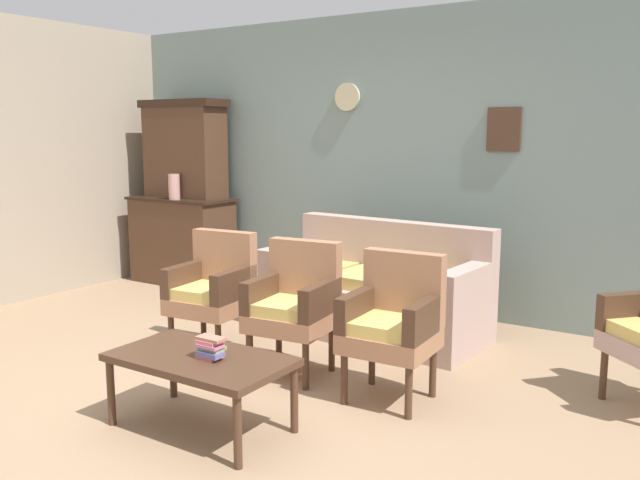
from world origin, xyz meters
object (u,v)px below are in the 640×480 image
armchair_near_cabinet (295,302)px  floral_couch (375,294)px  vase_on_cabinet (174,187)px  armchair_row_middle (393,320)px  side_cabinet (182,240)px  coffee_table (200,364)px  armchair_by_doorway (213,287)px  book_stack_on_table (210,348)px

armchair_near_cabinet → floral_couch: bearing=89.0°
vase_on_cabinet → armchair_row_middle: (3.28, -1.45, -0.56)m
vase_on_cabinet → armchair_row_middle: size_ratio=0.29×
floral_couch → armchair_near_cabinet: size_ratio=2.06×
side_cabinet → coffee_table: side_cabinet is taller
armchair_row_middle → armchair_by_doorway: bearing=177.9°
side_cabinet → armchair_near_cabinet: side_cabinet is taller
side_cabinet → vase_on_cabinet: (0.09, -0.18, 0.60)m
vase_on_cabinet → armchair_near_cabinet: (2.53, -1.42, -0.56)m
vase_on_cabinet → armchair_by_doorway: bearing=-38.2°
armchair_by_doorway → coffee_table: armchair_by_doorway is taller
side_cabinet → armchair_near_cabinet: bearing=-31.5°
side_cabinet → armchair_by_doorway: size_ratio=1.28×
floral_couch → armchair_by_doorway: same height
armchair_row_middle → book_stack_on_table: 1.15m
armchair_row_middle → side_cabinet: bearing=154.1°
floral_couch → book_stack_on_table: 2.11m
floral_couch → armchair_by_doorway: size_ratio=2.06×
vase_on_cabinet → book_stack_on_table: vase_on_cabinet is taller
book_stack_on_table → armchair_by_doorway: bearing=131.2°
floral_couch → armchair_row_middle: same height
floral_couch → armchair_row_middle: size_ratio=2.06×
book_stack_on_table → vase_on_cabinet: bearing=137.8°
coffee_table → book_stack_on_table: bearing=-1.3°
floral_couch → armchair_row_middle: 1.37m
side_cabinet → vase_on_cabinet: size_ratio=4.36×
floral_couch → armchair_near_cabinet: 1.12m
armchair_near_cabinet → side_cabinet: bearing=148.5°
coffee_table → floral_couch: bearing=91.2°
armchair_near_cabinet → coffee_table: size_ratio=0.90×
armchair_by_doorway → book_stack_on_table: (0.90, -1.02, -0.02)m
armchair_row_middle → armchair_near_cabinet: bearing=177.8°
armchair_row_middle → book_stack_on_table: bearing=-122.4°
vase_on_cabinet → floral_couch: size_ratio=0.14×
armchair_near_cabinet → book_stack_on_table: size_ratio=5.68×
vase_on_cabinet → coffee_table: size_ratio=0.26×
side_cabinet → armchair_near_cabinet: size_ratio=1.28×
vase_on_cabinet → book_stack_on_table: 3.65m
side_cabinet → armchair_by_doorway: (1.86, -1.58, 0.03)m
vase_on_cabinet → armchair_near_cabinet: 2.95m
armchair_by_doorway → coffee_table: size_ratio=0.90×
side_cabinet → floral_couch: side_cabinet is taller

